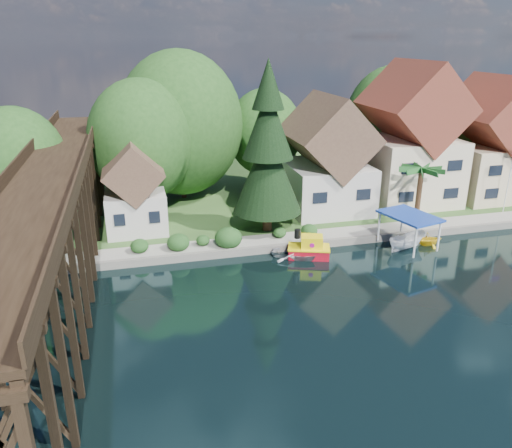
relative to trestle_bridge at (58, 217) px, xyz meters
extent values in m
plane|color=black|center=(16.00, -5.17, -5.35)|extent=(140.00, 140.00, 0.00)
cube|color=#2B4C1E|center=(16.00, 28.83, -5.10)|extent=(140.00, 52.00, 0.50)
cube|color=slate|center=(20.00, 2.83, -5.04)|extent=(60.00, 0.40, 0.62)
cube|color=gray|center=(22.00, 4.13, -4.82)|extent=(50.00, 2.60, 0.06)
cube|color=black|center=(0.00, -14.77, -1.35)|extent=(4.00, 0.36, 8.00)
cube|color=black|center=(0.00, -11.57, -1.35)|extent=(4.00, 0.36, 8.00)
cube|color=black|center=(0.00, -8.37, -1.35)|extent=(4.00, 0.36, 8.00)
cube|color=black|center=(0.00, -5.17, -1.35)|extent=(4.00, 0.36, 8.00)
cube|color=black|center=(0.00, -1.97, -1.35)|extent=(4.00, 0.36, 8.00)
cube|color=black|center=(0.00, 1.23, -1.35)|extent=(4.00, 0.36, 8.00)
cube|color=black|center=(0.00, 4.43, -1.35)|extent=(4.00, 0.36, 8.00)
cube|color=black|center=(0.00, 7.63, -1.35)|extent=(4.00, 0.36, 8.00)
cube|color=black|center=(0.00, 10.83, -1.35)|extent=(4.00, 0.36, 8.00)
cube|color=black|center=(0.00, 14.03, -1.35)|extent=(4.00, 0.36, 8.00)
cube|color=black|center=(0.00, 17.23, -1.35)|extent=(4.00, 0.36, 8.00)
cube|color=black|center=(0.00, 20.43, -1.35)|extent=(4.00, 0.36, 8.00)
cube|color=black|center=(-1.75, 0.83, 2.70)|extent=(0.35, 44.00, 0.35)
cube|color=black|center=(1.75, 0.83, 2.70)|extent=(0.35, 44.00, 0.35)
cube|color=black|center=(0.00, 0.83, 3.00)|extent=(4.00, 44.00, 0.30)
cube|color=black|center=(-2.00, 0.83, 3.55)|extent=(0.12, 44.00, 0.80)
cube|color=black|center=(2.00, 0.83, 3.55)|extent=(0.12, 44.00, 0.80)
cube|color=beige|center=(23.00, 10.83, -2.60)|extent=(7.50, 8.00, 4.50)
cube|color=brown|center=(23.00, 10.83, 2.35)|extent=(7.64, 8.64, 7.64)
cube|color=black|center=(20.90, 6.79, -2.37)|extent=(1.35, 0.08, 1.00)
cube|color=black|center=(25.10, 6.79, -2.37)|extent=(1.35, 0.08, 1.00)
cube|color=beige|center=(32.00, 11.33, -1.60)|extent=(8.50, 8.50, 6.50)
cube|color=maroon|center=(32.00, 11.33, 4.71)|extent=(8.65, 9.18, 8.65)
cube|color=black|center=(29.62, 7.04, -1.27)|extent=(1.53, 0.08, 1.00)
cube|color=black|center=(34.38, 7.04, -1.27)|extent=(1.53, 0.08, 1.00)
cube|color=beige|center=(41.00, 10.83, -2.10)|extent=(8.00, 8.00, 5.50)
cube|color=maroon|center=(41.00, 10.83, 3.53)|extent=(8.15, 8.64, 8.15)
cube|color=black|center=(38.76, 6.79, -1.82)|extent=(1.44, 0.08, 1.00)
cube|color=beige|center=(5.00, 9.33, -3.10)|extent=(5.00, 5.00, 3.50)
cube|color=brown|center=(5.00, 9.33, 0.45)|extent=(5.09, 5.40, 5.09)
cube|color=black|center=(3.60, 6.79, -2.92)|extent=(0.90, 0.08, 1.00)
cube|color=black|center=(6.40, 6.79, -2.92)|extent=(0.90, 0.08, 1.00)
cylinder|color=#382314|center=(6.00, 13.83, -2.60)|extent=(0.50, 0.50, 4.50)
ellipsoid|color=#1F4719|center=(6.00, 13.83, 2.15)|extent=(4.40, 4.40, 5.06)
cylinder|color=#382314|center=(10.00, 17.83, -2.37)|extent=(0.50, 0.50, 4.95)
ellipsoid|color=#1F4719|center=(10.00, 17.83, 2.85)|extent=(5.00, 5.00, 5.75)
cylinder|color=#382314|center=(19.00, 18.83, -2.82)|extent=(0.50, 0.50, 4.05)
ellipsoid|color=#1F4719|center=(19.00, 18.83, 1.45)|extent=(4.00, 4.00, 4.60)
cylinder|color=#382314|center=(34.00, 18.83, -2.60)|extent=(0.50, 0.50, 4.50)
ellipsoid|color=#1F4719|center=(34.00, 18.83, 2.15)|extent=(4.60, 4.60, 5.29)
cylinder|color=#382314|center=(42.00, 14.83, -3.05)|extent=(0.50, 0.50, 3.60)
ellipsoid|color=#1F4719|center=(42.00, 14.83, 0.75)|extent=(3.80, 3.80, 4.37)
cylinder|color=#382314|center=(-4.00, 9.83, -2.82)|extent=(0.50, 0.50, 4.05)
ellipsoid|color=#1F4719|center=(-4.00, 9.83, 1.45)|extent=(4.00, 4.00, 4.60)
ellipsoid|color=#1C4017|center=(8.00, 4.03, -4.08)|extent=(1.98, 1.98, 1.53)
ellipsoid|color=#1C4017|center=(10.00, 4.33, -4.25)|extent=(1.54, 1.54, 1.19)
ellipsoid|color=#1C4017|center=(12.00, 3.83, -4.00)|extent=(2.20, 2.20, 1.70)
ellipsoid|color=#1C4017|center=(5.00, 4.23, -4.17)|extent=(1.76, 1.76, 1.36)
ellipsoid|color=#1C4017|center=(16.50, 4.43, -4.25)|extent=(1.54, 1.54, 1.19)
ellipsoid|color=#1C4017|center=(19.00, 4.13, -4.17)|extent=(1.76, 1.76, 1.36)
cylinder|color=#382314|center=(15.98, 6.55, -3.52)|extent=(0.80, 0.80, 2.65)
cone|color=black|center=(15.98, 6.55, 0.46)|extent=(5.84, 5.84, 7.08)
cone|color=black|center=(15.98, 6.55, 4.44)|extent=(4.25, 4.25, 5.75)
cone|color=black|center=(15.98, 6.55, 7.54)|extent=(2.65, 2.65, 3.98)
cylinder|color=#382314|center=(29.67, 5.14, -2.50)|extent=(0.47, 0.47, 4.70)
ellipsoid|color=#18481A|center=(29.67, 5.14, 0.06)|extent=(3.86, 3.86, 1.07)
cylinder|color=white|center=(39.41, 5.63, -1.52)|extent=(0.10, 0.10, 6.66)
cube|color=#B70C1E|center=(17.95, 1.26, -4.98)|extent=(3.53, 2.61, 0.84)
cube|color=yellow|center=(17.95, 1.26, -4.53)|extent=(3.66, 2.75, 0.11)
cube|color=yellow|center=(18.15, 1.19, -4.09)|extent=(2.00, 1.74, 1.05)
cylinder|color=black|center=(17.06, 1.56, -3.40)|extent=(0.46, 0.46, 0.74)
cylinder|color=#A40C7E|center=(17.94, 0.57, -4.09)|extent=(0.39, 0.20, 0.38)
cylinder|color=#A40C7E|center=(18.36, 1.81, -4.09)|extent=(0.39, 0.20, 0.38)
cylinder|color=#A40C7E|center=(18.95, 0.92, -4.09)|extent=(0.20, 0.39, 0.38)
imported|color=silver|center=(17.25, 1.39, -4.89)|extent=(5.35, 4.82, 0.91)
imported|color=white|center=(26.31, 0.83, -4.63)|extent=(3.96, 2.31, 1.44)
cube|color=#193CA5|center=(26.31, 0.83, -2.47)|extent=(4.25, 5.27, 0.17)
cylinder|color=white|center=(28.08, -0.78, -3.76)|extent=(0.17, 0.17, 2.59)
cylinder|color=white|center=(27.04, 3.11, -3.76)|extent=(0.17, 0.17, 2.59)
cylinder|color=white|center=(25.57, -1.45, -3.76)|extent=(0.17, 0.17, 2.59)
cylinder|color=white|center=(24.54, 2.45, -3.76)|extent=(0.17, 0.17, 2.59)
imported|color=yellow|center=(28.52, 1.15, -4.74)|extent=(2.49, 2.21, 1.22)
camera|label=1|loc=(5.11, -32.74, 11.01)|focal=35.00mm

